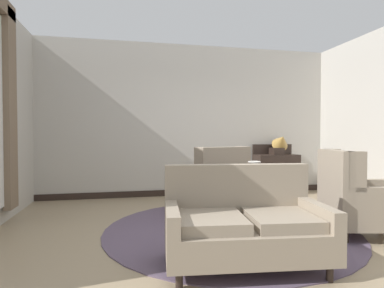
# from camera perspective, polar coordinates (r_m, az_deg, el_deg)

# --- Properties ---
(ground) EXTENTS (8.40, 8.40, 0.00)m
(ground) POSITION_cam_1_polar(r_m,az_deg,el_deg) (3.97, 8.23, -16.29)
(ground) COLOR #9E896B
(wall_back) EXTENTS (6.16, 0.08, 3.05)m
(wall_back) POSITION_cam_1_polar(r_m,az_deg,el_deg) (6.48, -0.33, 4.29)
(wall_back) COLOR #BCB7AD
(wall_back) RESTS_ON ground
(baseboard_back) EXTENTS (6.00, 0.03, 0.12)m
(baseboard_back) POSITION_cam_1_polar(r_m,az_deg,el_deg) (6.52, -0.22, -8.65)
(baseboard_back) COLOR black
(baseboard_back) RESTS_ON ground
(area_rug) EXTENTS (3.19, 3.19, 0.01)m
(area_rug) POSITION_cam_1_polar(r_m,az_deg,el_deg) (4.24, 6.78, -15.04)
(area_rug) COLOR #5B4C60
(area_rug) RESTS_ON ground
(coffee_table) EXTENTS (0.82, 0.82, 0.51)m
(coffee_table) POSITION_cam_1_polar(r_m,az_deg,el_deg) (4.04, 10.89, -9.99)
(coffee_table) COLOR black
(coffee_table) RESTS_ON ground
(porcelain_vase) EXTENTS (0.19, 0.19, 0.39)m
(porcelain_vase) POSITION_cam_1_polar(r_m,az_deg,el_deg) (3.96, 11.16, -6.24)
(porcelain_vase) COLOR beige
(porcelain_vase) RESTS_ON coffee_table
(settee) EXTENTS (1.53, 0.97, 0.92)m
(settee) POSITION_cam_1_polar(r_m,az_deg,el_deg) (3.07, 9.32, -14.12)
(settee) COLOR gray
(settee) RESTS_ON ground
(armchair_back_corner) EXTENTS (1.04, 1.05, 1.05)m
(armchair_back_corner) POSITION_cam_1_polar(r_m,az_deg,el_deg) (4.91, 4.21, -7.55)
(armchair_back_corner) COLOR gray
(armchair_back_corner) RESTS_ON ground
(armchair_near_sideboard) EXTENTS (1.02, 0.90, 1.04)m
(armchair_near_sideboard) POSITION_cam_1_polar(r_m,az_deg,el_deg) (4.37, 27.83, -8.90)
(armchair_near_sideboard) COLOR gray
(armchair_near_sideboard) RESTS_ON ground
(sideboard) EXTENTS (0.89, 0.42, 1.03)m
(sideboard) POSITION_cam_1_polar(r_m,az_deg,el_deg) (6.82, 14.92, -4.77)
(sideboard) COLOR black
(sideboard) RESTS_ON ground
(gramophone) EXTENTS (0.40, 0.48, 0.50)m
(gramophone) POSITION_cam_1_polar(r_m,az_deg,el_deg) (6.72, 15.66, 0.19)
(gramophone) COLOR black
(gramophone) RESTS_ON sideboard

